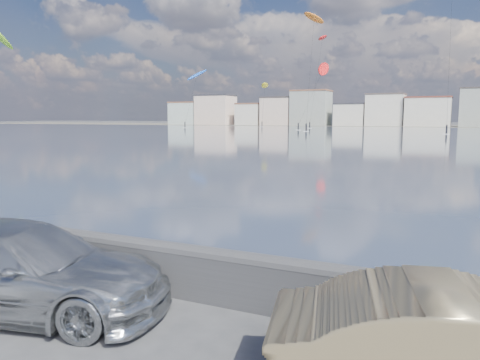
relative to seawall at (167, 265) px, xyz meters
name	(u,v)px	position (x,y,z in m)	size (l,w,h in m)	color
ground	(66,355)	(0.00, -2.70, -0.58)	(700.00, 700.00, 0.00)	#333335
bay_water	(430,136)	(0.00, 88.80, -0.58)	(500.00, 177.00, 0.00)	#313E58
far_shore_strip	(446,126)	(0.00, 197.30, -0.57)	(500.00, 60.00, 0.00)	#4C473D
seawall	(167,265)	(0.00, 0.00, 0.00)	(400.00, 0.36, 1.08)	#28282B
far_buildings	(449,110)	(1.31, 183.30, 5.44)	(240.79, 13.26, 14.60)	#B7C6BC
car_silver	(19,268)	(-1.94, -1.85, 0.22)	(2.25, 5.54, 1.61)	#ACAFB3
car_champagne	(473,355)	(5.43, -1.79, 0.20)	(1.66, 4.75, 1.57)	tan
kitesurfer_2	(322,38)	(-37.98, 149.37, 28.89)	(4.76, 17.61, 31.64)	red
kitesurfer_3	(323,69)	(-32.24, 130.26, 16.90)	(5.62, 20.84, 20.74)	red
kitesurfer_8	(314,20)	(-30.79, 114.59, 28.01)	(4.99, 15.26, 30.51)	orange
kitesurfer_13	(265,86)	(-61.52, 156.66, 14.44)	(4.88, 11.59, 16.64)	yellow
kitesurfer_14	(197,75)	(-78.02, 135.10, 17.24)	(5.14, 15.77, 20.79)	blue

